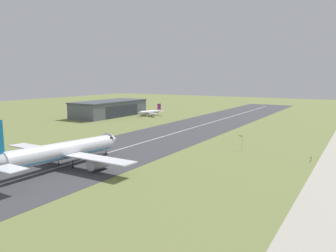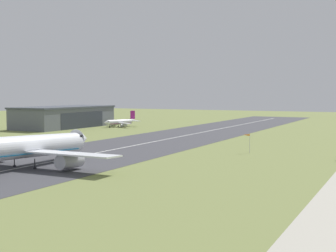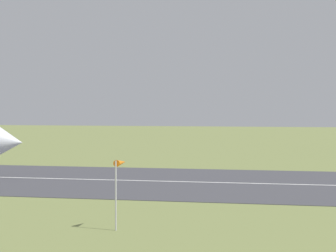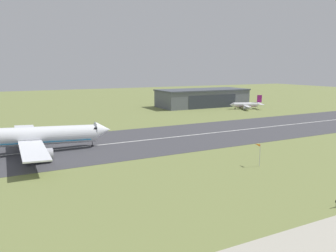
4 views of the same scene
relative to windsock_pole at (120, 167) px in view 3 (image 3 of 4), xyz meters
name	(u,v)px [view 3 (image 3 of 4)]	position (x,y,z in m)	size (l,w,h in m)	color
ground_plane	(12,249)	(-4.89, -11.71, -5.47)	(714.51, 714.51, 0.00)	olive
runway_strip	(180,182)	(-4.89, 43.13, -5.44)	(474.51, 45.74, 0.06)	#3D3D42
runway_centreline	(180,182)	(-4.89, 43.13, -5.40)	(427.06, 0.70, 0.01)	silver
windsock_pole	(120,167)	(0.00, 0.00, 0.00)	(0.76, 2.38, 6.14)	#B7B7BC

